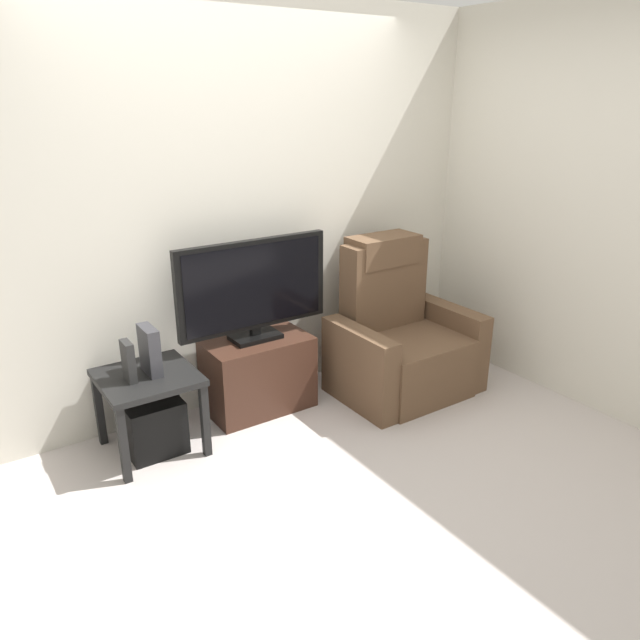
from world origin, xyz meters
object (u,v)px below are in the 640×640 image
at_px(subwoofer_box, 152,424).
at_px(book_upright, 128,361).
at_px(recliner_armchair, 400,339).
at_px(side_table, 148,387).
at_px(game_console, 150,350).
at_px(television, 254,288).
at_px(tv_stand, 258,374).

xyz_separation_m(subwoofer_box, book_upright, (-0.10, -0.02, 0.45)).
xyz_separation_m(recliner_armchair, subwoofer_box, (-1.76, 0.19, -0.21)).
height_order(side_table, game_console, game_console).
bearing_deg(subwoofer_box, game_console, 15.95).
relative_size(television, recliner_armchair, 0.97).
bearing_deg(television, subwoofer_box, -171.65).
xyz_separation_m(book_upright, game_console, (0.14, 0.03, 0.02)).
bearing_deg(tv_stand, subwoofer_box, -173.05).
xyz_separation_m(television, game_console, (-0.74, -0.10, -0.22)).
distance_m(television, subwoofer_box, 1.04).
distance_m(book_upright, game_console, 0.14).
bearing_deg(subwoofer_box, television, 8.35).
height_order(subwoofer_box, game_console, game_console).
relative_size(side_table, book_upright, 2.30).
bearing_deg(game_console, recliner_armchair, -6.66).
distance_m(tv_stand, game_console, 0.83).
bearing_deg(recliner_armchair, game_console, 173.10).
bearing_deg(side_table, television, 8.35).
xyz_separation_m(tv_stand, subwoofer_box, (-0.77, -0.09, -0.09)).
relative_size(television, book_upright, 4.44).
height_order(television, book_upright, television).
relative_size(tv_stand, game_console, 2.45).
xyz_separation_m(tv_stand, book_upright, (-0.87, -0.11, 0.36)).
xyz_separation_m(side_table, book_upright, (-0.10, -0.02, 0.20)).
height_order(recliner_armchair, game_console, recliner_armchair).
bearing_deg(subwoofer_box, tv_stand, 6.95).
distance_m(subwoofer_box, game_console, 0.47).
bearing_deg(side_table, game_console, 15.95).
bearing_deg(side_table, recliner_armchair, -6.21).
bearing_deg(book_upright, side_table, 11.31).
distance_m(tv_stand, television, 0.60).
distance_m(television, side_table, 0.90).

